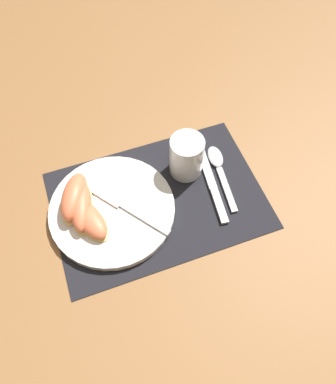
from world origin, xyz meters
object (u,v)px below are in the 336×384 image
juice_glass (186,158)px  spoon (218,165)px  citrus_wedge_0 (75,197)px  citrus_wedge_1 (82,206)px  plate (112,209)px  knife (211,183)px  citrus_wedge_2 (89,219)px  fork (124,206)px

juice_glass → spoon: size_ratio=0.56×
citrus_wedge_0 → citrus_wedge_1: (0.01, -0.02, -0.00)m
juice_glass → citrus_wedge_0: 0.26m
plate → juice_glass: 0.20m
citrus_wedge_0 → citrus_wedge_1: bearing=-69.3°
plate → juice_glass: bearing=14.4°
juice_glass → knife: 0.08m
spoon → citrus_wedge_2: citrus_wedge_2 is taller
spoon → citrus_wedge_1: bearing=-177.2°
plate → citrus_wedge_0: bearing=150.2°
plate → fork: (0.03, -0.01, 0.01)m
citrus_wedge_0 → knife: bearing=-8.7°
juice_glass → citrus_wedge_1: bearing=-172.3°
plate → citrus_wedge_0: citrus_wedge_0 is taller
citrus_wedge_1 → citrus_wedge_2: 0.03m
fork → spoon: bearing=9.0°
spoon → citrus_wedge_2: bearing=-171.5°
knife → fork: bearing=179.9°
knife → spoon: (0.03, 0.04, 0.00)m
juice_glass → plate: bearing=-165.6°
knife → citrus_wedge_1: bearing=175.6°
knife → fork: (-0.20, 0.00, 0.02)m
plate → citrus_wedge_1: 0.07m
citrus_wedge_0 → citrus_wedge_1: size_ratio=0.99×
juice_glass → fork: 0.17m
spoon → citrus_wedge_0: 0.33m
citrus_wedge_2 → plate: bearing=17.1°
plate → citrus_wedge_0: 0.08m
juice_glass → citrus_wedge_1: juice_glass is taller
plate → knife: plate is taller
spoon → citrus_wedge_2: (-0.31, -0.05, 0.02)m
juice_glass → citrus_wedge_2: 0.25m
fork → citrus_wedge_1: size_ratio=1.31×
fork → citrus_wedge_0: 0.11m
juice_glass → citrus_wedge_0: bearing=-177.8°
knife → citrus_wedge_0: citrus_wedge_0 is taller
juice_glass → knife: size_ratio=0.46×
citrus_wedge_1 → citrus_wedge_0: bearing=110.7°
knife → fork: 0.20m
juice_glass → knife: bearing=-53.3°
plate → knife: bearing=-1.7°
citrus_wedge_0 → citrus_wedge_1: 0.03m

